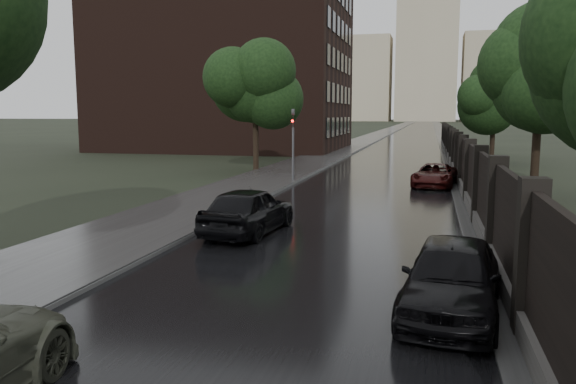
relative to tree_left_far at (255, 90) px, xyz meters
The scene contains 13 objects.
road 160.29m from the tree_left_far, 87.14° to the left, with size 8.00×420.00×0.02m, color black.
sidewalk_left 160.10m from the tree_left_far, 89.28° to the left, with size 4.00×420.00×0.16m, color #2D2D2D.
verge_right 160.65m from the tree_left_far, 85.18° to the left, with size 3.00×420.00×0.08m, color #2D2D2D.
fence_right 13.44m from the tree_left_far, ahead, with size 0.45×75.72×2.70m.
tree_left_far is the anchor object (origin of this frame).
tree_right_b 17.45m from the tree_left_far, 27.30° to the right, with size 4.08×4.08×7.01m.
tree_right_c 18.45m from the tree_left_far, 32.83° to the left, with size 4.08×4.08×7.01m.
traffic_light 6.84m from the tree_left_far, 53.53° to the right, with size 0.16×0.32×4.00m.
brick_building 24.63m from the tree_left_far, 114.44° to the left, with size 24.00×18.00×20.00m, color black.
stalinist_tower 272.14m from the tree_left_far, 88.30° to the left, with size 92.00×30.00×159.00m.
hatchback_left 19.69m from the tree_left_far, 73.29° to the right, with size 1.78×4.42×1.51m, color black.
car_right_near 27.17m from the tree_left_far, 64.82° to the right, with size 1.70×4.22×1.44m, color black.
car_right_far 13.19m from the tree_left_far, 24.45° to the right, with size 1.99×4.32×1.20m, color black.
Camera 1 is at (2.91, -4.77, 3.72)m, focal length 35.00 mm.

